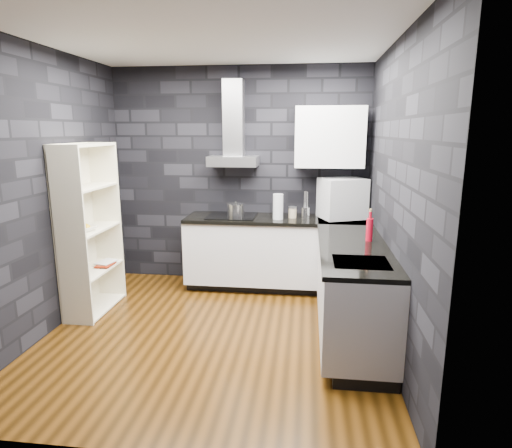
% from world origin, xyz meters
% --- Properties ---
extents(ground, '(3.20, 3.20, 0.00)m').
position_xyz_m(ground, '(0.00, 0.00, 0.00)').
color(ground, '#46270A').
extents(ceiling, '(3.20, 3.20, 0.00)m').
position_xyz_m(ceiling, '(0.00, 0.00, 2.70)').
color(ceiling, white).
extents(wall_back, '(3.20, 0.05, 2.70)m').
position_xyz_m(wall_back, '(0.00, 1.62, 1.35)').
color(wall_back, black).
rests_on(wall_back, ground).
extents(wall_front, '(3.20, 0.05, 2.70)m').
position_xyz_m(wall_front, '(0.00, -1.62, 1.35)').
color(wall_front, black).
rests_on(wall_front, ground).
extents(wall_left, '(0.05, 3.20, 2.70)m').
position_xyz_m(wall_left, '(-1.62, 0.00, 1.35)').
color(wall_left, black).
rests_on(wall_left, ground).
extents(wall_right, '(0.05, 3.20, 2.70)m').
position_xyz_m(wall_right, '(1.62, 0.00, 1.35)').
color(wall_right, black).
rests_on(wall_right, ground).
extents(toekick_back, '(2.18, 0.50, 0.10)m').
position_xyz_m(toekick_back, '(0.50, 1.34, 0.05)').
color(toekick_back, black).
rests_on(toekick_back, ground).
extents(toekick_right, '(0.50, 1.78, 0.10)m').
position_xyz_m(toekick_right, '(1.34, 0.10, 0.05)').
color(toekick_right, black).
rests_on(toekick_right, ground).
extents(counter_back_cab, '(2.20, 0.60, 0.76)m').
position_xyz_m(counter_back_cab, '(0.50, 1.30, 0.48)').
color(counter_back_cab, silver).
rests_on(counter_back_cab, ground).
extents(counter_right_cab, '(0.60, 1.80, 0.76)m').
position_xyz_m(counter_right_cab, '(1.30, 0.10, 0.48)').
color(counter_right_cab, silver).
rests_on(counter_right_cab, ground).
extents(counter_back_top, '(2.20, 0.62, 0.04)m').
position_xyz_m(counter_back_top, '(0.50, 1.29, 0.88)').
color(counter_back_top, black).
rests_on(counter_back_top, counter_back_cab).
extents(counter_right_top, '(0.62, 1.80, 0.04)m').
position_xyz_m(counter_right_top, '(1.29, 0.10, 0.88)').
color(counter_right_top, black).
rests_on(counter_right_top, counter_right_cab).
extents(counter_corner_top, '(0.62, 0.62, 0.04)m').
position_xyz_m(counter_corner_top, '(1.30, 1.30, 0.88)').
color(counter_corner_top, black).
rests_on(counter_corner_top, counter_right_cab).
extents(hood_body, '(0.60, 0.34, 0.12)m').
position_xyz_m(hood_body, '(-0.05, 1.43, 1.56)').
color(hood_body, '#AAAAAE').
rests_on(hood_body, wall_back).
extents(hood_chimney, '(0.24, 0.20, 0.90)m').
position_xyz_m(hood_chimney, '(-0.05, 1.50, 2.07)').
color(hood_chimney, '#AAAAAE').
rests_on(hood_chimney, hood_body).
extents(upper_cabinet, '(0.80, 0.35, 0.70)m').
position_xyz_m(upper_cabinet, '(1.10, 1.43, 1.85)').
color(upper_cabinet, silver).
rests_on(upper_cabinet, wall_back).
extents(cooktop, '(0.58, 0.50, 0.01)m').
position_xyz_m(cooktop, '(-0.05, 1.30, 0.91)').
color(cooktop, black).
rests_on(cooktop, counter_back_top).
extents(sink_rim, '(0.44, 0.40, 0.01)m').
position_xyz_m(sink_rim, '(1.30, -0.40, 0.89)').
color(sink_rim, '#AAAAAE').
rests_on(sink_rim, counter_right_top).
extents(pot, '(0.24, 0.24, 0.13)m').
position_xyz_m(pot, '(-0.01, 1.34, 0.97)').
color(pot, '#B2B2B6').
rests_on(pot, cooktop).
extents(glass_vase, '(0.13, 0.13, 0.30)m').
position_xyz_m(glass_vase, '(0.52, 1.20, 1.05)').
color(glass_vase, silver).
rests_on(glass_vase, counter_back_top).
extents(storage_jar, '(0.10, 0.10, 0.12)m').
position_xyz_m(storage_jar, '(0.69, 1.30, 0.96)').
color(storage_jar, tan).
rests_on(storage_jar, counter_back_top).
extents(utensil_crock, '(0.13, 0.13, 0.13)m').
position_xyz_m(utensil_crock, '(0.84, 1.32, 0.96)').
color(utensil_crock, '#B2B2B6').
rests_on(utensil_crock, counter_back_top).
extents(appliance_garage, '(0.61, 0.55, 0.50)m').
position_xyz_m(appliance_garage, '(1.27, 1.37, 1.12)').
color(appliance_garage, '#B9BBC1').
rests_on(appliance_garage, counter_back_top).
extents(red_bottle, '(0.08, 0.08, 0.22)m').
position_xyz_m(red_bottle, '(1.45, 0.29, 1.01)').
color(red_bottle, '#B9081E').
rests_on(red_bottle, counter_right_top).
extents(bookshelf, '(0.36, 0.81, 1.80)m').
position_xyz_m(bookshelf, '(-1.42, 0.41, 0.90)').
color(bookshelf, '#EBE4C5').
rests_on(bookshelf, ground).
extents(fruit_bowl, '(0.30, 0.30, 0.06)m').
position_xyz_m(fruit_bowl, '(-1.42, 0.30, 0.94)').
color(fruit_bowl, white).
rests_on(fruit_bowl, bookshelf).
extents(book_red, '(0.16, 0.02, 0.22)m').
position_xyz_m(book_red, '(-1.42, 0.54, 0.57)').
color(book_red, maroon).
rests_on(book_red, bookshelf).
extents(book_second, '(0.17, 0.05, 0.23)m').
position_xyz_m(book_second, '(-1.44, 0.61, 0.59)').
color(book_second, '#B2B2B2').
rests_on(book_second, bookshelf).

